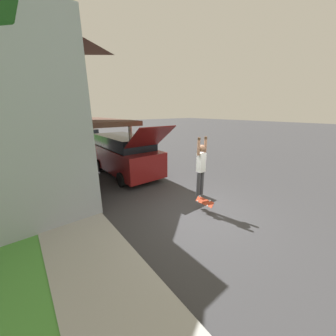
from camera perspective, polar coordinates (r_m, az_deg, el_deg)
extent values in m
plane|color=#333335|center=(6.83, 8.83, -12.89)|extent=(120.00, 120.00, 0.00)
cube|color=#9E9E99|center=(10.48, -32.07, -4.18)|extent=(1.80, 80.00, 0.10)
cube|color=#4C3328|center=(9.98, -22.61, 12.95)|extent=(2.60, 5.33, 0.20)
cylinder|color=silver|center=(8.84, -11.04, 4.01)|extent=(0.16, 0.16, 2.70)
cylinder|color=brown|center=(7.57, -39.41, 5.34)|extent=(0.36, 0.36, 4.54)
cube|color=maroon|center=(10.42, -12.95, 2.85)|extent=(1.99, 4.88, 1.22)
cube|color=black|center=(10.35, -13.59, 7.86)|extent=(1.83, 3.81, 0.61)
cylinder|color=black|center=(11.58, -20.35, 0.82)|extent=(0.24, 0.70, 0.70)
cylinder|color=black|center=(12.28, -11.95, 2.43)|extent=(0.24, 0.70, 0.70)
cylinder|color=black|center=(8.88, -13.87, -3.42)|extent=(0.24, 0.70, 0.70)
cylinder|color=black|center=(9.77, -3.75, -1.03)|extent=(0.24, 0.70, 0.70)
cube|color=maroon|center=(8.01, -5.57, 9.34)|extent=(1.75, 1.37, 0.97)
cube|color=silver|center=(23.22, -22.98, 8.79)|extent=(1.72, 4.29, 0.69)
cube|color=black|center=(23.05, -23.08, 10.25)|extent=(1.51, 2.23, 0.52)
cylinder|color=black|center=(24.28, -25.69, 8.26)|extent=(0.20, 0.67, 0.67)
cylinder|color=black|center=(24.71, -21.94, 8.84)|extent=(0.20, 0.67, 0.67)
cylinder|color=black|center=(21.80, -24.03, 7.64)|extent=(0.20, 0.67, 0.67)
cylinder|color=black|center=(22.28, -19.90, 8.27)|extent=(0.20, 0.67, 0.67)
cylinder|color=#38383D|center=(6.45, 9.24, -4.81)|extent=(0.13, 0.13, 0.84)
cylinder|color=#38383D|center=(6.57, 10.24, -4.45)|extent=(0.13, 0.13, 0.84)
cube|color=silver|center=(6.28, 10.08, 1.66)|extent=(0.25, 0.20, 0.64)
sphere|color=brown|center=(6.17, 10.31, 5.93)|extent=(0.23, 0.23, 0.23)
cylinder|color=brown|center=(6.04, 9.35, 6.51)|extent=(0.09, 0.09, 0.57)
cylinder|color=brown|center=(6.28, 11.32, 6.80)|extent=(0.09, 0.09, 0.57)
cube|color=#B73D23|center=(6.66, 11.07, -10.02)|extent=(0.25, 0.80, 0.26)
cylinder|color=silver|center=(6.80, 9.68, -8.54)|extent=(0.03, 0.06, 0.06)
cylinder|color=silver|center=(6.79, 8.97, -9.97)|extent=(0.03, 0.06, 0.06)
cylinder|color=silver|center=(6.45, 12.60, -9.69)|extent=(0.03, 0.06, 0.06)
cylinder|color=silver|center=(6.44, 11.86, -11.22)|extent=(0.03, 0.06, 0.06)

